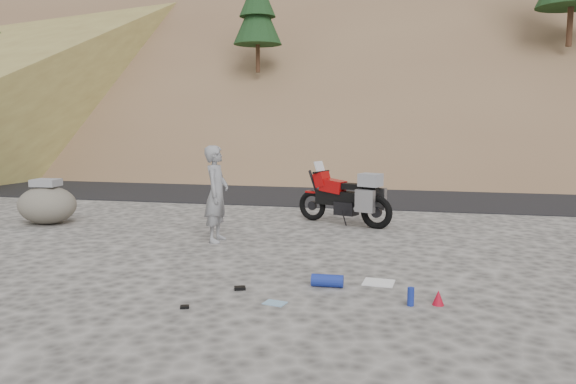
# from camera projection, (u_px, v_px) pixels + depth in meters

# --- Properties ---
(ground) EXTENTS (140.00, 140.00, 0.00)m
(ground) POSITION_uv_depth(u_px,v_px,m) (265.00, 260.00, 9.21)
(ground) COLOR #474542
(ground) RESTS_ON ground
(road) EXTENTS (120.00, 7.00, 0.05)m
(road) POSITION_uv_depth(u_px,v_px,m) (337.00, 191.00, 17.92)
(road) COLOR black
(road) RESTS_ON ground
(hillside) EXTENTS (120.00, 73.00, 46.72)m
(hillside) POSITION_uv_depth(u_px,v_px,m) (388.00, 14.00, 47.34)
(hillside) COLOR brown
(hillside) RESTS_ON ground
(motorcycle) EXTENTS (2.19, 1.18, 1.38)m
(motorcycle) POSITION_uv_depth(u_px,v_px,m) (348.00, 198.00, 12.18)
(motorcycle) COLOR black
(motorcycle) RESTS_ON ground
(man) EXTENTS (0.46, 0.68, 1.81)m
(man) POSITION_uv_depth(u_px,v_px,m) (217.00, 241.00, 10.62)
(man) COLOR gray
(man) RESTS_ON ground
(boulder) EXTENTS (1.43, 1.26, 1.01)m
(boulder) POSITION_uv_depth(u_px,v_px,m) (47.00, 204.00, 12.34)
(boulder) COLOR #514D45
(boulder) RESTS_ON ground
(gear_white_cloth) EXTENTS (0.45, 0.41, 0.01)m
(gear_white_cloth) POSITION_uv_depth(u_px,v_px,m) (379.00, 283.00, 7.91)
(gear_white_cloth) COLOR white
(gear_white_cloth) RESTS_ON ground
(gear_blue_mat) EXTENTS (0.44, 0.19, 0.18)m
(gear_blue_mat) POSITION_uv_depth(u_px,v_px,m) (327.00, 281.00, 7.72)
(gear_blue_mat) COLOR navy
(gear_blue_mat) RESTS_ON ground
(gear_bottle) EXTENTS (0.10, 0.10, 0.23)m
(gear_bottle) POSITION_uv_depth(u_px,v_px,m) (411.00, 297.00, 6.94)
(gear_bottle) COLOR navy
(gear_bottle) RESTS_ON ground
(gear_funnel) EXTENTS (0.17, 0.17, 0.19)m
(gear_funnel) POSITION_uv_depth(u_px,v_px,m) (438.00, 298.00, 6.97)
(gear_funnel) COLOR #AB0B20
(gear_funnel) RESTS_ON ground
(gear_glove_a) EXTENTS (0.18, 0.15, 0.04)m
(gear_glove_a) POSITION_uv_depth(u_px,v_px,m) (240.00, 288.00, 7.60)
(gear_glove_a) COLOR black
(gear_glove_a) RESTS_ON ground
(gear_glove_b) EXTENTS (0.13, 0.11, 0.04)m
(gear_glove_b) POSITION_uv_depth(u_px,v_px,m) (185.00, 307.00, 6.85)
(gear_glove_b) COLOR black
(gear_glove_b) RESTS_ON ground
(gear_blue_cloth) EXTENTS (0.31, 0.25, 0.01)m
(gear_blue_cloth) POSITION_uv_depth(u_px,v_px,m) (275.00, 303.00, 7.04)
(gear_blue_cloth) COLOR #7FA6C4
(gear_blue_cloth) RESTS_ON ground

